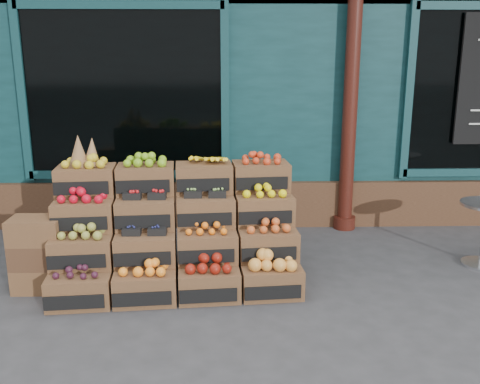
{
  "coord_description": "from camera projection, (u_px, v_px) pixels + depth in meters",
  "views": [
    {
      "loc": [
        -0.33,
        -4.58,
        2.23
      ],
      "look_at": [
        -0.2,
        0.7,
        0.85
      ],
      "focal_mm": 40.0,
      "sensor_mm": 36.0,
      "label": 1
    }
  ],
  "objects": [
    {
      "name": "ground",
      "position": [
        263.0,
        298.0,
        5.0
      ],
      "size": [
        60.0,
        60.0,
        0.0
      ],
      "primitive_type": "plane",
      "color": "#38383A",
      "rests_on": "ground"
    },
    {
      "name": "shopkeeper",
      "position": [
        128.0,
        139.0,
        7.25
      ],
      "size": [
        0.95,
        0.81,
        2.2
      ],
      "primitive_type": "imported",
      "rotation": [
        0.0,
        0.0,
        2.72
      ],
      "color": "#17532D",
      "rests_on": "ground"
    },
    {
      "name": "spare_crates",
      "position": [
        38.0,
        254.0,
        5.11
      ],
      "size": [
        0.48,
        0.34,
        0.72
      ],
      "rotation": [
        0.0,
        0.0,
        -0.0
      ],
      "color": "brown",
      "rests_on": "ground"
    },
    {
      "name": "shop_facade",
      "position": [
        245.0,
        43.0,
        9.34
      ],
      "size": [
        12.0,
        6.24,
        4.8
      ],
      "color": "#103639",
      "rests_on": "ground"
    },
    {
      "name": "crate_display",
      "position": [
        176.0,
        237.0,
        5.33
      ],
      "size": [
        2.42,
        1.33,
        1.46
      ],
      "rotation": [
        0.0,
        0.0,
        0.09
      ],
      "color": "brown",
      "rests_on": "ground"
    }
  ]
}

